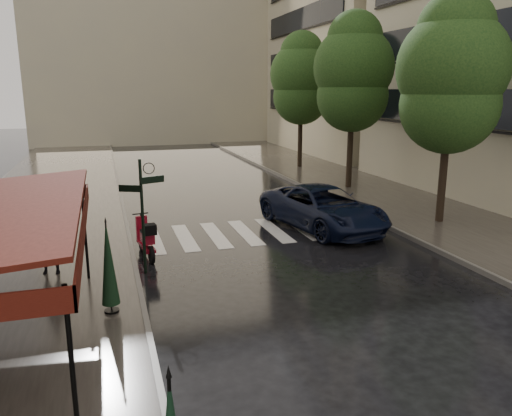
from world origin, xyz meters
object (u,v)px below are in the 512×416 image
scooter (146,239)px  parasol_back (108,263)px  pedestrian_with_umbrella (46,212)px  parked_car (323,208)px

scooter → parasol_back: 4.05m
pedestrian_with_umbrella → scooter: (2.53, 0.94, -1.23)m
scooter → parasol_back: parasol_back is taller
parked_car → parasol_back: (-7.38, -5.26, 0.49)m
parked_car → parasol_back: parasol_back is taller
pedestrian_with_umbrella → scooter: bearing=30.3°
parked_car → parasol_back: 9.08m
pedestrian_with_umbrella → parasol_back: pedestrian_with_umbrella is taller
pedestrian_with_umbrella → parked_car: pedestrian_with_umbrella is taller
pedestrian_with_umbrella → parasol_back: size_ratio=1.21×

